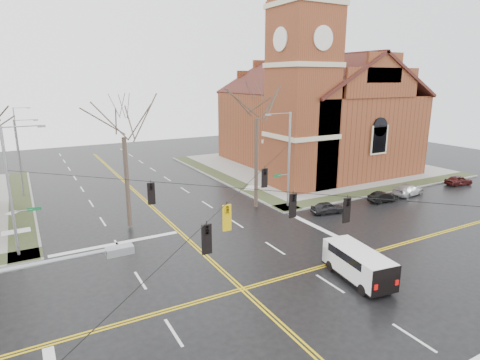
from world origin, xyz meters
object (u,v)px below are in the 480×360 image
tree_nw_near (123,131)px  signal_pole_nw (12,188)px  signal_pole_ne (288,157)px  streetlight_north_b (18,133)px  parked_car_c (408,190)px  church (312,106)px  parked_car_b (383,197)px  parked_car_d (459,180)px  tree_ne (257,112)px  cargo_van (356,261)px  streetlight_north_a (20,155)px  parked_car_a (328,208)px

tree_nw_near → signal_pole_nw: bearing=-166.3°
signal_pole_ne → streetlight_north_b: bearing=121.1°
tree_nw_near → parked_car_c: bearing=-9.7°
church → parked_car_b: (-3.86, -16.58, -7.91)m
signal_pole_nw → streetlight_north_b: (0.67, 36.50, -0.48)m
parked_car_d → tree_ne: size_ratio=0.27×
signal_pole_ne → parked_car_d: (22.51, -2.89, -4.38)m
signal_pole_nw → parked_car_b: signal_pole_nw is taller
parked_car_c → tree_nw_near: (-28.33, 4.86, 7.48)m
cargo_van → tree_nw_near: size_ratio=0.47×
church → parked_car_b: bearing=-103.1°
tree_ne → parked_car_d: bearing=-9.4°
streetlight_north_a → parked_car_a: bearing=-39.1°
parked_car_a → parked_car_d: size_ratio=0.94×
signal_pole_nw → cargo_van: 23.08m
streetlight_north_b → parked_car_c: size_ratio=1.92×
streetlight_north_a → parked_car_a: 31.60m
signal_pole_ne → parked_car_d: signal_pole_ne is taller
signal_pole_ne → signal_pole_nw: (-22.64, 0.00, 0.00)m
signal_pole_nw → parked_car_d: signal_pole_nw is taller
parked_car_a → parked_car_c: (11.42, 0.38, 0.06)m
streetlight_north_b → parked_car_b: streetlight_north_b is taller
church → parked_car_b: 18.77m
signal_pole_nw → streetlight_north_b: 36.51m
streetlight_north_a → parked_car_b: bearing=-32.1°
church → cargo_van: church is taller
signal_pole_nw → streetlight_north_a: 16.52m
streetlight_north_a → parked_car_d: 48.69m
cargo_van → parked_car_a: (6.84, 10.45, -0.60)m
parked_car_d → tree_ne: tree_ne is taller
parked_car_a → parked_car_d: parked_car_d is taller
streetlight_north_b → parked_car_d: bearing=-41.5°
parked_car_b → tree_ne: (-12.23, 4.57, 8.63)m
signal_pole_ne → cargo_van: (-4.48, -13.72, -3.81)m
tree_nw_near → parked_car_a: bearing=-17.2°
signal_pole_nw → cargo_van: signal_pole_nw is taller
parked_car_c → tree_ne: size_ratio=0.33×
cargo_van → parked_car_b: 17.52m
cargo_van → signal_pole_ne: bearing=79.6°
church → tree_ne: (-16.10, -12.01, 0.72)m
signal_pole_nw → cargo_van: (18.16, -13.72, -3.81)m
streetlight_north_b → signal_pole_nw: bearing=-91.0°
parked_car_c → cargo_van: bearing=113.0°
signal_pole_ne → parked_car_b: (9.58, -3.29, -4.42)m
streetlight_north_b → parked_car_a: size_ratio=2.53×
church → parked_car_c: church is taller
tree_ne → signal_pole_nw: bearing=-176.4°
streetlight_north_a → signal_pole_nw: bearing=-92.3°
signal_pole_ne → tree_nw_near: tree_nw_near is taller
streetlight_north_a → parked_car_b: (31.55, -19.79, -3.94)m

